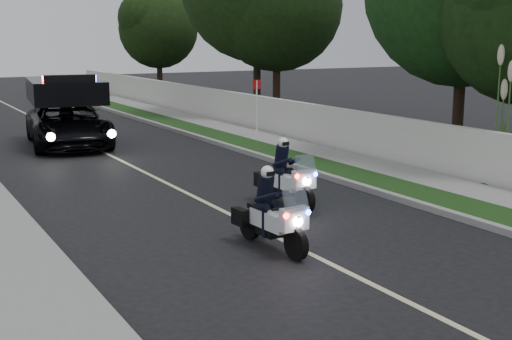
{
  "coord_description": "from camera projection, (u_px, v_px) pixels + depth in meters",
  "views": [
    {
      "loc": [
        -6.63,
        -9.62,
        3.89
      ],
      "look_at": [
        0.53,
        3.13,
        1.0
      ],
      "focal_mm": 47.53,
      "sensor_mm": 36.0,
      "label": 1
    }
  ],
  "objects": [
    {
      "name": "ground",
      "position": [
        316.0,
        257.0,
        12.17
      ],
      "size": [
        120.0,
        120.0,
        0.0
      ],
      "primitive_type": "plane",
      "color": "black",
      "rests_on": "ground"
    },
    {
      "name": "curb_right",
      "position": [
        249.0,
        152.0,
        22.68
      ],
      "size": [
        0.2,
        60.0,
        0.15
      ],
      "primitive_type": "cube",
      "color": "gray",
      "rests_on": "ground"
    },
    {
      "name": "grass_verge",
      "position": [
        267.0,
        151.0,
        23.02
      ],
      "size": [
        1.2,
        60.0,
        0.16
      ],
      "primitive_type": "cube",
      "color": "#193814",
      "rests_on": "ground"
    },
    {
      "name": "sidewalk_right",
      "position": [
        299.0,
        148.0,
        23.64
      ],
      "size": [
        1.4,
        60.0,
        0.16
      ],
      "primitive_type": "cube",
      "color": "gray",
      "rests_on": "ground"
    },
    {
      "name": "property_wall",
      "position": [
        323.0,
        127.0,
        23.99
      ],
      "size": [
        0.22,
        60.0,
        1.5
      ],
      "primitive_type": "cube",
      "color": "beige",
      "rests_on": "ground"
    },
    {
      "name": "lane_marking",
      "position": [
        131.0,
        166.0,
        20.73
      ],
      "size": [
        0.12,
        50.0,
        0.01
      ],
      "primitive_type": "cube",
      "color": "#BFB78C",
      "rests_on": "ground"
    },
    {
      "name": "police_moto_left",
      "position": [
        271.0,
        249.0,
        12.64
      ],
      "size": [
        0.76,
        1.88,
        1.56
      ],
      "primitive_type": null,
      "rotation": [
        0.0,
        0.0,
        0.07
      ],
      "color": "silver",
      "rests_on": "ground"
    },
    {
      "name": "police_moto_right",
      "position": [
        286.0,
        205.0,
        15.87
      ],
      "size": [
        0.69,
        1.9,
        1.6
      ],
      "primitive_type": null,
      "rotation": [
        0.0,
        0.0,
        0.02
      ],
      "color": "silver",
      "rests_on": "ground"
    },
    {
      "name": "police_suv",
      "position": [
        69.0,
        146.0,
        24.52
      ],
      "size": [
        3.39,
        6.05,
        2.79
      ],
      "primitive_type": "imported",
      "rotation": [
        0.0,
        0.0,
        -0.13
      ],
      "color": "black",
      "rests_on": "ground"
    },
    {
      "name": "sign_post",
      "position": [
        257.0,
        139.0,
        26.02
      ],
      "size": [
        0.43,
        0.43,
        2.36
      ],
      "primitive_type": null,
      "rotation": [
        0.0,
        0.0,
        0.17
      ],
      "color": "#B5190C",
      "rests_on": "ground"
    },
    {
      "name": "pampas_far",
      "position": [
        500.0,
        186.0,
        17.94
      ],
      "size": [
        1.58,
        1.58,
        3.82
      ],
      "primitive_type": null,
      "rotation": [
        0.0,
        0.0,
        0.2
      ],
      "color": "beige",
      "rests_on": "ground"
    },
    {
      "name": "tree_right_b",
      "position": [
        455.0,
        157.0,
        22.23
      ],
      "size": [
        7.6,
        7.6,
        10.58
      ],
      "primitive_type": null,
      "rotation": [
        0.0,
        0.0,
        -0.22
      ],
      "color": "#1A4316",
      "rests_on": "ground"
    },
    {
      "name": "tree_right_c",
      "position": [
        276.0,
        118.0,
        32.97
      ],
      "size": [
        7.21,
        7.21,
        10.31
      ],
      "primitive_type": null,
      "rotation": [
        0.0,
        0.0,
        -0.18
      ],
      "color": "black",
      "rests_on": "ground"
    },
    {
      "name": "tree_right_d",
      "position": [
        257.0,
        116.0,
        33.63
      ],
      "size": [
        7.96,
        7.96,
        12.29
      ],
      "primitive_type": null,
      "rotation": [
        0.0,
        0.0,
        -0.08
      ],
      "color": "#1D3913",
      "rests_on": "ground"
    },
    {
      "name": "tree_right_e",
      "position": [
        160.0,
        97.0,
        44.55
      ],
      "size": [
        5.45,
        5.45,
        8.52
      ],
      "primitive_type": null,
      "rotation": [
        0.0,
        0.0,
        0.07
      ],
      "color": "black",
      "rests_on": "ground"
    }
  ]
}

